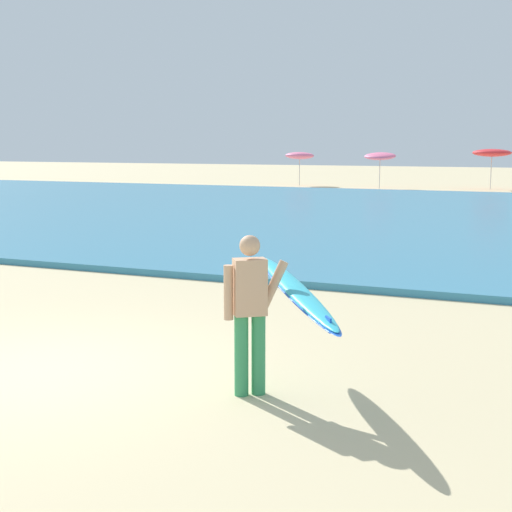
{
  "coord_description": "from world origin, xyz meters",
  "views": [
    {
      "loc": [
        5.66,
        -6.81,
        2.68
      ],
      "look_at": [
        1.58,
        2.73,
        1.1
      ],
      "focal_mm": 52.2,
      "sensor_mm": 36.0,
      "label": 1
    }
  ],
  "objects_px": {
    "surfer_with_board": "(272,300)",
    "beach_umbrella_0": "(300,156)",
    "beach_umbrella_1": "(380,156)",
    "beach_umbrella_2": "(492,153)"
  },
  "relations": [
    {
      "from": "beach_umbrella_0",
      "to": "beach_umbrella_2",
      "type": "distance_m",
      "value": 11.63
    },
    {
      "from": "surfer_with_board",
      "to": "beach_umbrella_0",
      "type": "xyz_separation_m",
      "value": [
        -13.28,
        37.59,
        0.86
      ]
    },
    {
      "from": "beach_umbrella_0",
      "to": "beach_umbrella_1",
      "type": "xyz_separation_m",
      "value": [
        5.44,
        -1.04,
        0.02
      ]
    },
    {
      "from": "beach_umbrella_1",
      "to": "beach_umbrella_2",
      "type": "distance_m",
      "value": 6.45
    },
    {
      "from": "surfer_with_board",
      "to": "beach_umbrella_0",
      "type": "relative_size",
      "value": 1.16
    },
    {
      "from": "beach_umbrella_0",
      "to": "beach_umbrella_2",
      "type": "height_order",
      "value": "beach_umbrella_2"
    },
    {
      "from": "beach_umbrella_2",
      "to": "beach_umbrella_1",
      "type": "bearing_deg",
      "value": -162.7
    },
    {
      "from": "beach_umbrella_0",
      "to": "beach_umbrella_1",
      "type": "height_order",
      "value": "beach_umbrella_1"
    },
    {
      "from": "surfer_with_board",
      "to": "beach_umbrella_2",
      "type": "xyz_separation_m",
      "value": [
        -1.68,
        38.47,
        1.08
      ]
    },
    {
      "from": "surfer_with_board",
      "to": "beach_umbrella_1",
      "type": "bearing_deg",
      "value": 102.1
    }
  ]
}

